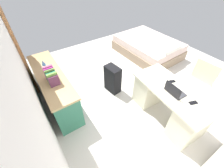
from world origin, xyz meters
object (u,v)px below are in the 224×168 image
suitcase_black (113,79)px  figurine_small (43,63)px  laptop (174,91)px  cell_phone_near_laptop (193,103)px  computer_mouse (164,83)px  cell_phone_by_mouse (172,81)px  credenza (55,88)px  desk (168,103)px  office_chair (196,86)px  bed (148,47)px

suitcase_black → figurine_small: figurine_small is taller
laptop → cell_phone_near_laptop: size_ratio=2.39×
computer_mouse → cell_phone_by_mouse: bearing=-102.6°
suitcase_black → cell_phone_near_laptop: bearing=-170.4°
computer_mouse → cell_phone_near_laptop: 0.57m
laptop → figurine_small: bearing=38.6°
credenza → cell_phone_near_laptop: bearing=-139.4°
desk → laptop: 0.40m
desk → suitcase_black: size_ratio=2.26×
office_chair → suitcase_black: (1.22, 1.24, -0.09)m
credenza → computer_mouse: (-1.37, -1.63, 0.36)m
desk → bed: desk is taller
office_chair → bed: (1.98, -0.60, -0.18)m
desk → office_chair: (-0.03, -0.80, 0.04)m
computer_mouse → bed: bearing=-34.6°
suitcase_black → computer_mouse: computer_mouse is taller
cell_phone_near_laptop → suitcase_black: bearing=36.8°
credenza → cell_phone_by_mouse: 2.30m
computer_mouse → office_chair: bearing=-102.0°
suitcase_black → computer_mouse: 1.16m
laptop → computer_mouse: laptop is taller
desk → suitcase_black: desk is taller
desk → credenza: bearing=46.3°
desk → suitcase_black: bearing=20.7°
bed → computer_mouse: (-1.74, 1.40, 0.50)m
cell_phone_near_laptop → laptop: bearing=35.5°
desk → figurine_small: bearing=40.5°
laptop → figurine_small: 2.53m
suitcase_black → computer_mouse: bearing=-163.0°
office_chair → suitcase_black: size_ratio=1.43×
credenza → suitcase_black: credenza is taller
desk → credenza: size_ratio=0.82×
cell_phone_by_mouse → office_chair: bearing=-85.4°
laptop → cell_phone_near_laptop: laptop is taller
credenza → computer_mouse: 2.16m
suitcase_black → cell_phone_near_laptop: (-1.55, -0.47, 0.40)m
credenza → cell_phone_by_mouse: (-1.41, -1.78, 0.35)m
bed → credenza: bearing=97.1°
credenza → cell_phone_by_mouse: credenza is taller
desk → laptop: (-0.05, 0.07, 0.39)m
cell_phone_near_laptop → bed: bearing=-10.8°
credenza → figurine_small: 0.56m
cell_phone_near_laptop → cell_phone_by_mouse: bearing=6.6°
laptop → cell_phone_by_mouse: 0.30m
desk → bed: size_ratio=0.76×
office_chair → cell_phone_near_laptop: (-0.33, 0.78, 0.31)m
office_chair → bed: 2.07m
office_chair → cell_phone_by_mouse: bearing=73.9°
bed → office_chair: bearing=163.1°
suitcase_black → office_chair: bearing=-141.6°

